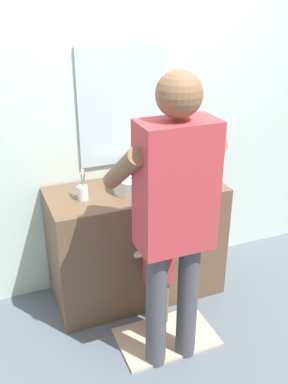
{
  "coord_description": "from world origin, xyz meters",
  "views": [
    {
      "loc": [
        -0.97,
        -2.26,
        2.12
      ],
      "look_at": [
        0.0,
        0.15,
        0.91
      ],
      "focal_mm": 40.69,
      "sensor_mm": 36.0,
      "label": 1
    }
  ],
  "objects_px": {
    "soap_bottle": "(186,171)",
    "child_toddler": "(158,267)",
    "toothbrush_cup": "(83,192)",
    "adult_parent": "(174,205)"
  },
  "relations": [
    {
      "from": "child_toddler",
      "to": "adult_parent",
      "type": "xyz_separation_m",
      "value": [
        -0.04,
        -0.28,
        0.59
      ]
    },
    {
      "from": "toothbrush_cup",
      "to": "child_toddler",
      "type": "bearing_deg",
      "value": -44.37
    },
    {
      "from": "toothbrush_cup",
      "to": "soap_bottle",
      "type": "distance_m",
      "value": 0.78
    },
    {
      "from": "toothbrush_cup",
      "to": "child_toddler",
      "type": "height_order",
      "value": "toothbrush_cup"
    },
    {
      "from": "soap_bottle",
      "to": "toothbrush_cup",
      "type": "bearing_deg",
      "value": -176.04
    },
    {
      "from": "soap_bottle",
      "to": "child_toddler",
      "type": "bearing_deg",
      "value": -132.81
    },
    {
      "from": "toothbrush_cup",
      "to": "child_toddler",
      "type": "relative_size",
      "value": 0.26
    },
    {
      "from": "soap_bottle",
      "to": "adult_parent",
      "type": "bearing_deg",
      "value": -121.64
    },
    {
      "from": "toothbrush_cup",
      "to": "soap_bottle",
      "type": "height_order",
      "value": "toothbrush_cup"
    },
    {
      "from": "soap_bottle",
      "to": "adult_parent",
      "type": "xyz_separation_m",
      "value": [
        -0.44,
        -0.71,
        0.14
      ]
    }
  ]
}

